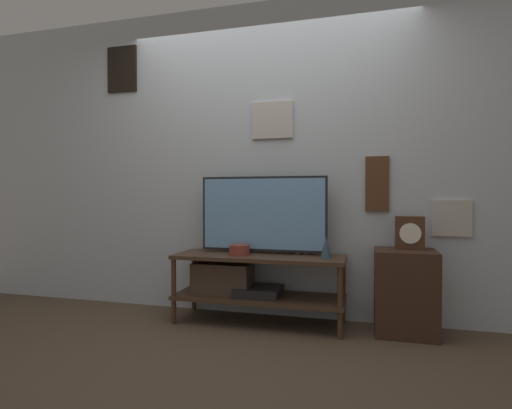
# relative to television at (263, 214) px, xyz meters

# --- Properties ---
(ground_plane) EXTENTS (12.00, 12.00, 0.00)m
(ground_plane) POSITION_rel_television_xyz_m (-0.01, -0.37, -0.88)
(ground_plane) COLOR #4C3D2D
(wall_back) EXTENTS (6.40, 0.08, 2.70)m
(wall_back) POSITION_rel_television_xyz_m (-0.01, 0.18, 0.47)
(wall_back) COLOR #B2BCC6
(wall_back) RESTS_ON ground_plane
(media_console) EXTENTS (1.37, 0.45, 0.55)m
(media_console) POSITION_rel_television_xyz_m (-0.13, -0.10, -0.53)
(media_console) COLOR #422D1E
(media_console) RESTS_ON ground_plane
(television) EXTENTS (1.06, 0.05, 0.64)m
(television) POSITION_rel_television_xyz_m (0.00, 0.00, 0.00)
(television) COLOR black
(television) RESTS_ON media_console
(vase_wide_bowl) EXTENTS (0.17, 0.17, 0.08)m
(vase_wide_bowl) POSITION_rel_television_xyz_m (-0.16, -0.13, -0.29)
(vase_wide_bowl) COLOR brown
(vase_wide_bowl) RESTS_ON media_console
(vase_slim_bronze) EXTENTS (0.09, 0.09, 0.17)m
(vase_slim_bronze) POSITION_rel_television_xyz_m (0.53, -0.13, -0.24)
(vase_slim_bronze) COLOR #2D4251
(vase_slim_bronze) RESTS_ON media_console
(side_table) EXTENTS (0.44, 0.38, 0.62)m
(side_table) POSITION_rel_television_xyz_m (1.11, -0.06, -0.57)
(side_table) COLOR #382319
(side_table) RESTS_ON ground_plane
(mantel_clock) EXTENTS (0.20, 0.11, 0.25)m
(mantel_clock) POSITION_rel_television_xyz_m (1.14, -0.01, -0.13)
(mantel_clock) COLOR #422819
(mantel_clock) RESTS_ON side_table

